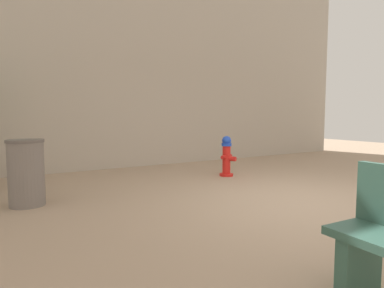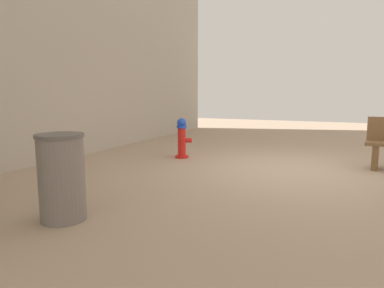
% 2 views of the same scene
% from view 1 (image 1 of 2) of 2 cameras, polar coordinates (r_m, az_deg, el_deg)
% --- Properties ---
extents(ground_plane, '(23.40, 23.40, 0.00)m').
position_cam_1_polar(ground_plane, '(5.26, 19.22, -9.56)').
color(ground_plane, tan).
extents(building_facade_right, '(0.70, 18.00, 7.53)m').
position_cam_1_polar(building_facade_right, '(8.60, -22.84, 21.32)').
color(building_facade_right, '#B2A899').
rests_on(building_facade_right, ground_plane).
extents(fire_hydrant, '(0.36, 0.39, 0.86)m').
position_cam_1_polar(fire_hydrant, '(7.05, 6.04, -2.09)').
color(fire_hydrant, red).
rests_on(fire_hydrant, ground_plane).
extents(trash_bin, '(0.51, 0.51, 0.95)m').
position_cam_1_polar(trash_bin, '(5.28, -26.81, -4.47)').
color(trash_bin, slate).
rests_on(trash_bin, ground_plane).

